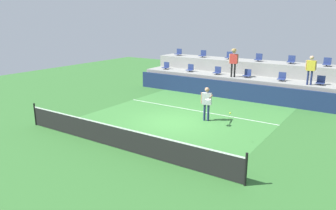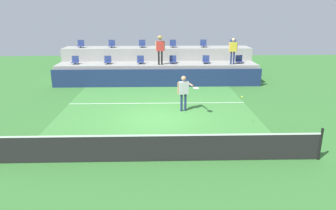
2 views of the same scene
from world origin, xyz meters
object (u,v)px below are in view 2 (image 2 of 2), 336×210
object	(u,v)px
stadium_chair_lower_right	(206,60)
tennis_player	(184,90)
stadium_chair_lower_left	(108,61)
stadium_chair_lower_mid_right	(173,60)
stadium_chair_lower_far_right	(239,60)
stadium_chair_upper_left	(112,44)
spectator_in_white	(233,49)
tennis_ball	(242,97)
stadium_chair_upper_right	(203,44)
stadium_chair_lower_far_left	(75,61)
stadium_chair_upper_far_right	(233,44)
stadium_chair_upper_mid_left	(142,44)
stadium_chair_upper_mid_right	(173,44)
stadium_chair_lower_mid_left	(140,60)
stadium_chair_upper_far_left	(81,44)
spectator_with_hat	(160,47)

from	to	relation	value
stadium_chair_lower_right	tennis_player	distance (m)	6.46
stadium_chair_lower_left	stadium_chair_lower_mid_right	bearing A→B (deg)	0.00
stadium_chair_lower_far_right	stadium_chair_upper_left	distance (m)	8.77
spectator_in_white	tennis_ball	world-z (taller)	spectator_in_white
stadium_chair_upper_right	spectator_in_white	distance (m)	2.70
stadium_chair_lower_far_left	stadium_chair_upper_far_right	xyz separation A→B (m)	(10.65, 1.80, 0.85)
stadium_chair_lower_far_left	stadium_chair_upper_left	distance (m)	2.92
stadium_chair_lower_left	stadium_chair_upper_far_right	world-z (taller)	stadium_chair_upper_far_right
stadium_chair_upper_mid_left	stadium_chair_upper_left	bearing A→B (deg)	180.00
stadium_chair_lower_far_left	stadium_chair_lower_far_right	xyz separation A→B (m)	(10.67, 0.00, 0.00)
stadium_chair_upper_left	stadium_chair_upper_right	distance (m)	6.41
stadium_chair_upper_mid_right	stadium_chair_lower_far_right	bearing A→B (deg)	-22.84
stadium_chair_lower_far_left	spectator_in_white	size ratio (longest dim) A/B	0.31
stadium_chair_upper_right	stadium_chair_lower_right	bearing A→B (deg)	-91.56
stadium_chair_upper_mid_right	stadium_chair_upper_far_right	xyz separation A→B (m)	(4.25, 0.00, 0.00)
stadium_chair_lower_mid_left	stadium_chair_upper_far_left	bearing A→B (deg)	156.92
tennis_ball	stadium_chair_upper_far_right	bearing A→B (deg)	79.18
stadium_chair_lower_mid_left	tennis_player	size ratio (longest dim) A/B	0.31
stadium_chair_lower_mid_right	stadium_chair_upper_right	world-z (taller)	stadium_chair_upper_right
stadium_chair_lower_right	stadium_chair_lower_far_right	bearing A→B (deg)	0.00
stadium_chair_upper_mid_right	stadium_chair_upper_right	world-z (taller)	same
tennis_player	stadium_chair_upper_mid_right	bearing A→B (deg)	91.28
stadium_chair_lower_far_left	stadium_chair_upper_far_left	world-z (taller)	stadium_chair_upper_far_left
stadium_chair_upper_far_left	stadium_chair_upper_mid_left	xyz separation A→B (m)	(4.26, 0.00, 0.00)
stadium_chair_lower_far_left	stadium_chair_upper_left	xyz separation A→B (m)	(2.14, 1.80, 0.85)
stadium_chair_upper_far_left	stadium_chair_upper_right	distance (m)	8.56
stadium_chair_upper_mid_left	stadium_chair_upper_mid_right	distance (m)	2.15
stadium_chair_upper_far_left	stadium_chair_upper_left	distance (m)	2.14
stadium_chair_upper_far_right	stadium_chair_lower_right	bearing A→B (deg)	-140.09
stadium_chair_upper_left	stadium_chair_lower_right	bearing A→B (deg)	-15.80
stadium_chair_lower_right	stadium_chair_upper_mid_left	size ratio (longest dim) A/B	1.00
stadium_chair_lower_left	stadium_chair_lower_mid_right	xyz separation A→B (m)	(4.23, 0.00, 0.00)
stadium_chair_lower_far_left	stadium_chair_upper_mid_left	size ratio (longest dim) A/B	1.00
stadium_chair_upper_far_left	stadium_chair_lower_mid_right	bearing A→B (deg)	-15.86
stadium_chair_upper_far_right	stadium_chair_lower_left	bearing A→B (deg)	-168.12
stadium_chair_lower_mid_left	stadium_chair_upper_left	xyz separation A→B (m)	(-2.08, 1.80, 0.85)
stadium_chair_lower_far_left	stadium_chair_lower_mid_left	bearing A→B (deg)	0.00
stadium_chair_lower_right	stadium_chair_upper_right	world-z (taller)	stadium_chair_upper_right
stadium_chair_upper_far_left	stadium_chair_upper_left	size ratio (longest dim) A/B	1.00
stadium_chair_lower_right	spectator_with_hat	world-z (taller)	spectator_with_hat
stadium_chair_upper_left	stadium_chair_upper_mid_right	size ratio (longest dim) A/B	1.00
stadium_chair_upper_far_right	stadium_chair_lower_far_left	bearing A→B (deg)	-170.41
stadium_chair_lower_far_right	stadium_chair_upper_far_right	world-z (taller)	stadium_chair_upper_far_right
stadium_chair_upper_mid_right	tennis_player	bearing A→B (deg)	-88.72
spectator_with_hat	spectator_in_white	world-z (taller)	spectator_with_hat
tennis_ball	stadium_chair_upper_left	bearing A→B (deg)	123.02
spectator_with_hat	tennis_ball	xyz separation A→B (m)	(3.21, -7.94, -1.09)
stadium_chair_lower_far_left	stadium_chair_lower_far_right	size ratio (longest dim) A/B	1.00
stadium_chair_upper_far_left	tennis_ball	size ratio (longest dim) A/B	7.65
stadium_chair_lower_mid_left	tennis_player	xyz separation A→B (m)	(2.36, -6.15, -0.43)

